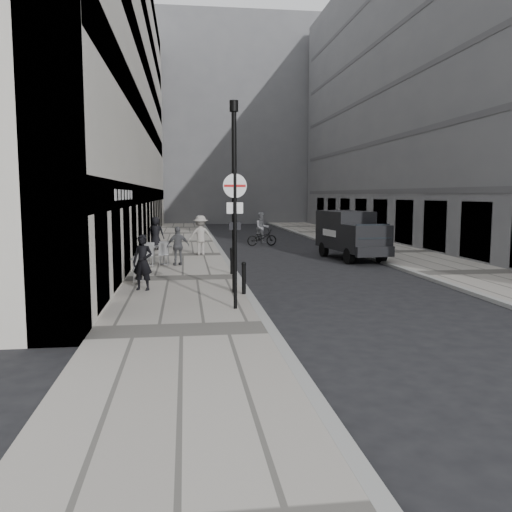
% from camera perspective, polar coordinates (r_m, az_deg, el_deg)
% --- Properties ---
extents(ground, '(120.00, 120.00, 0.00)m').
position_cam_1_polar(ground, '(9.90, 3.98, -11.84)').
color(ground, black).
rests_on(ground, ground).
extents(sidewalk, '(4.00, 60.00, 0.12)m').
position_cam_1_polar(sidewalk, '(27.38, -7.68, 0.04)').
color(sidewalk, '#A19B91').
rests_on(sidewalk, ground).
extents(far_sidewalk, '(4.00, 60.00, 0.12)m').
position_cam_1_polar(far_sidewalk, '(29.46, 14.24, 0.35)').
color(far_sidewalk, '#A19B91').
rests_on(far_sidewalk, ground).
extents(building_left, '(4.00, 45.00, 18.00)m').
position_cam_1_polar(building_left, '(34.46, -14.83, 16.12)').
color(building_left, beige).
rests_on(building_left, ground).
extents(building_right, '(6.00, 45.00, 20.00)m').
position_cam_1_polar(building_right, '(37.90, 18.23, 16.65)').
color(building_right, slate).
rests_on(building_right, ground).
extents(building_far, '(24.00, 16.00, 22.00)m').
position_cam_1_polar(building_far, '(65.77, -4.61, 13.37)').
color(building_far, slate).
rests_on(building_far, ground).
extents(walking_man, '(0.74, 0.61, 1.75)m').
position_cam_1_polar(walking_man, '(17.31, -11.84, -0.66)').
color(walking_man, black).
rests_on(walking_man, sidewalk).
extents(sign_post, '(0.62, 0.14, 3.63)m').
position_cam_1_polar(sign_post, '(14.06, -2.23, 3.77)').
color(sign_post, black).
rests_on(sign_post, sidewalk).
extents(lamppost, '(0.26, 0.26, 5.75)m').
position_cam_1_polar(lamppost, '(16.41, -2.31, 7.22)').
color(lamppost, black).
rests_on(lamppost, sidewalk).
extents(bollard_near, '(0.13, 0.13, 0.94)m').
position_cam_1_polar(bollard_near, '(20.46, -2.56, -0.59)').
color(bollard_near, black).
rests_on(bollard_near, sidewalk).
extents(bollard_far, '(0.12, 0.12, 0.92)m').
position_cam_1_polar(bollard_far, '(16.32, -1.29, -2.43)').
color(bollard_far, black).
rests_on(bollard_far, sidewalk).
extents(panel_van, '(2.37, 5.07, 2.31)m').
position_cam_1_polar(panel_van, '(26.41, 9.87, 2.46)').
color(panel_van, black).
rests_on(panel_van, ground).
extents(cyclist, '(1.99, 1.07, 2.04)m').
position_cam_1_polar(cyclist, '(32.91, 0.62, 2.46)').
color(cyclist, black).
rests_on(cyclist, ground).
extents(pedestrian_a, '(1.04, 0.66, 1.65)m').
position_cam_1_polar(pedestrian_a, '(23.13, -8.20, 1.05)').
color(pedestrian_a, '#56575B').
rests_on(pedestrian_a, sidewalk).
extents(pedestrian_b, '(1.29, 0.76, 1.96)m').
position_cam_1_polar(pedestrian_b, '(26.96, -5.84, 2.18)').
color(pedestrian_b, '#A19B94').
rests_on(pedestrian_b, sidewalk).
extents(pedestrian_c, '(0.99, 0.77, 1.79)m').
position_cam_1_polar(pedestrian_c, '(29.92, -10.50, 2.37)').
color(pedestrian_c, black).
rests_on(pedestrian_c, sidewalk).
extents(cafe_table_near, '(0.74, 1.66, 0.95)m').
position_cam_1_polar(cafe_table_near, '(23.58, -9.67, 0.29)').
color(cafe_table_near, '#A3A3A5').
rests_on(cafe_table_near, sidewalk).
extents(cafe_table_mid, '(0.70, 1.58, 0.90)m').
position_cam_1_polar(cafe_table_mid, '(19.35, -12.12, -1.18)').
color(cafe_table_mid, '#B8B7BA').
rests_on(cafe_table_mid, sidewalk).
extents(cafe_table_far, '(0.73, 1.64, 0.93)m').
position_cam_1_polar(cafe_table_far, '(23.33, -11.16, 0.17)').
color(cafe_table_far, '#ACACAE').
rests_on(cafe_table_far, sidewalk).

